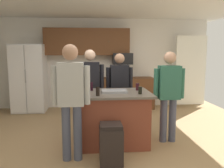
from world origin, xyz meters
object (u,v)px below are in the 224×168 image
at_px(microwave_over_range, 122,59).
at_px(glass_pilsner, 138,87).
at_px(kitchen_island, 114,118).
at_px(person_guest_by_door, 119,86).
at_px(glass_short_whisky, 98,91).
at_px(person_guest_right, 169,91).
at_px(tumbler_amber, 91,86).
at_px(glass_stout_tall, 140,90).
at_px(serving_tray, 114,91).
at_px(trash_bin, 111,144).
at_px(person_elder_center, 90,84).
at_px(refrigerator, 29,78).
at_px(person_guest_left, 71,94).

height_order(microwave_over_range, glass_pilsner, microwave_over_range).
bearing_deg(kitchen_island, person_guest_by_door, 75.90).
bearing_deg(glass_short_whisky, person_guest_right, 12.98).
relative_size(tumbler_amber, glass_stout_tall, 1.24).
xyz_separation_m(microwave_over_range, serving_tray, (-0.50, -2.67, -0.49)).
height_order(person_guest_right, trash_bin, person_guest_right).
bearing_deg(serving_tray, glass_short_whisky, -137.05).
height_order(person_guest_right, glass_stout_tall, person_guest_right).
height_order(person_elder_center, serving_tray, person_elder_center).
bearing_deg(person_guest_by_door, glass_pilsner, 35.97).
bearing_deg(person_elder_center, glass_stout_tall, 12.71).
relative_size(microwave_over_range, tumbler_amber, 3.59).
distance_m(refrigerator, glass_pilsner, 3.47).
xyz_separation_m(person_guest_left, person_guest_right, (1.71, 0.60, -0.07)).
distance_m(person_elder_center, glass_stout_tall, 1.29).
bearing_deg(person_guest_left, person_elder_center, 37.16).
bearing_deg(person_guest_left, microwave_over_range, 28.49).
height_order(kitchen_island, serving_tray, serving_tray).
relative_size(refrigerator, person_guest_by_door, 1.14).
xyz_separation_m(glass_pilsner, serving_tray, (-0.46, -0.20, -0.05)).
bearing_deg(serving_tray, kitchen_island, 110.24).
bearing_deg(trash_bin, person_guest_by_door, 78.64).
height_order(person_guest_by_door, trash_bin, person_guest_by_door).
bearing_deg(kitchen_island, person_guest_right, -0.28).
distance_m(kitchen_island, trash_bin, 0.80).
height_order(person_guest_left, serving_tray, person_guest_left).
xyz_separation_m(microwave_over_range, tumbler_amber, (-0.91, -2.40, -0.43)).
xyz_separation_m(refrigerator, person_guest_right, (3.10, -2.53, 0.03)).
bearing_deg(refrigerator, person_elder_center, -46.33).
distance_m(person_guest_left, serving_tray, 0.92).
bearing_deg(microwave_over_range, serving_tray, -100.70).
distance_m(person_elder_center, glass_pilsner, 1.06).
distance_m(person_guest_right, serving_tray, 1.00).
height_order(refrigerator, glass_pilsner, refrigerator).
relative_size(microwave_over_range, person_elder_center, 0.33).
distance_m(tumbler_amber, glass_short_whisky, 0.56).
bearing_deg(person_guest_by_door, serving_tray, 1.02).
height_order(refrigerator, person_guest_right, refrigerator).
relative_size(tumbler_amber, glass_short_whisky, 1.03).
height_order(tumbler_amber, trash_bin, tumbler_amber).
bearing_deg(refrigerator, microwave_over_range, 2.60).
bearing_deg(person_guest_right, glass_stout_tall, 19.93).
xyz_separation_m(microwave_over_range, trash_bin, (-0.63, -3.41, -1.15)).
height_order(tumbler_amber, glass_short_whisky, tumbler_amber).
bearing_deg(person_guest_left, glass_pilsner, -7.22).
relative_size(person_guest_right, trash_bin, 2.72).
relative_size(microwave_over_range, kitchen_island, 0.43).
relative_size(microwave_over_range, person_guest_by_door, 0.35).
bearing_deg(glass_pilsner, person_guest_by_door, 111.86).
relative_size(person_guest_by_door, glass_short_whisky, 10.74).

